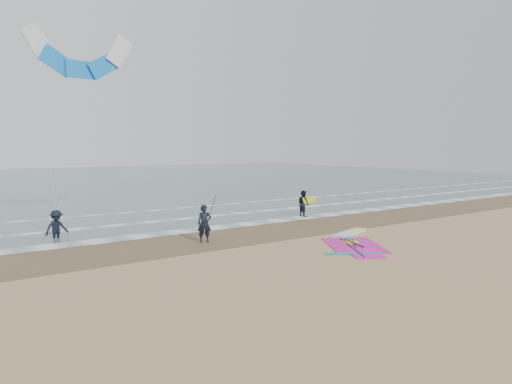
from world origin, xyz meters
TOP-DOWN VIEW (x-y plane):
  - ground at (0.00, 0.00)m, footprint 120.00×120.00m
  - sea_water at (0.00, 48.00)m, footprint 120.00×80.00m
  - wet_sand_band at (0.00, 6.00)m, footprint 120.00×5.00m
  - foam_waterline at (0.00, 10.44)m, footprint 120.00×9.15m
  - windsurf_rig at (1.42, 1.41)m, footprint 5.47×5.17m
  - person_standing at (-4.24, 5.30)m, footprint 0.74×0.62m
  - person_walking at (4.51, 8.63)m, footprint 0.66×0.83m
  - person_wading at (-9.66, 10.04)m, footprint 1.26×0.95m
  - held_pole at (-3.94, 5.30)m, footprint 0.17×0.86m
  - carried_kiteboard at (4.91, 8.53)m, footprint 1.30×0.51m
  - surf_kite at (-7.39, 13.53)m, footprint 5.97×3.71m

SIDE VIEW (x-z plane):
  - ground at x=0.00m, z-range 0.00..0.00m
  - wet_sand_band at x=0.00m, z-range 0.00..0.01m
  - sea_water at x=0.00m, z-range 0.00..0.02m
  - foam_waterline at x=0.00m, z-range 0.02..0.04m
  - windsurf_rig at x=1.42m, z-range -0.03..0.10m
  - person_walking at x=4.51m, z-range 0.00..1.66m
  - person_wading at x=-9.66m, z-range 0.00..1.73m
  - person_standing at x=-4.24m, z-range 0.00..1.74m
  - carried_kiteboard at x=4.91m, z-range 0.85..1.25m
  - held_pole at x=-3.94m, z-range 0.36..2.19m
  - surf_kite at x=-7.39m, z-range 4.37..14.04m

